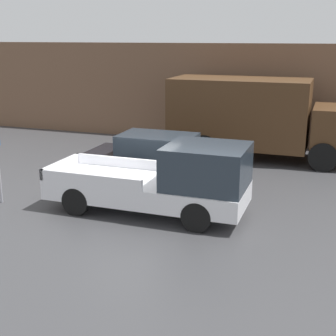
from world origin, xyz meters
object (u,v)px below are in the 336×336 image
pickup_truck (168,181)px  delivery_truck (253,115)px  newspaper_box (189,131)px  car (155,156)px

pickup_truck → delivery_truck: (1.10, 6.95, 0.76)m
delivery_truck → newspaper_box: 4.00m
car → newspaper_box: 6.01m
pickup_truck → car: 3.37m
car → newspaper_box: (-0.61, 5.98, -0.28)m
newspaper_box → pickup_truck: bearing=-76.7°
pickup_truck → car: size_ratio=1.19×
delivery_truck → newspaper_box: size_ratio=7.16×
car → newspaper_box: bearing=95.8°
pickup_truck → newspaper_box: (-2.12, 8.98, -0.45)m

